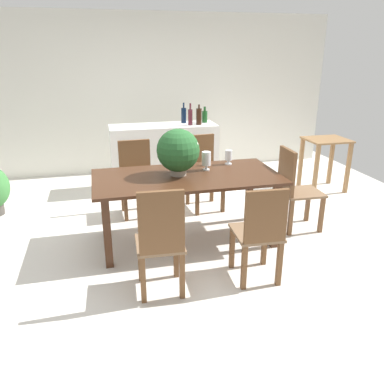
# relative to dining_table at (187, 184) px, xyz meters

# --- Properties ---
(ground_plane) EXTENTS (7.04, 7.04, 0.00)m
(ground_plane) POSITION_rel_dining_table_xyz_m (0.00, 0.28, -0.66)
(ground_plane) COLOR silver
(back_wall) EXTENTS (6.40, 0.10, 2.60)m
(back_wall) POSITION_rel_dining_table_xyz_m (0.00, 2.88, 0.64)
(back_wall) COLOR silver
(back_wall) RESTS_ON ground
(dining_table) EXTENTS (1.97, 0.97, 0.76)m
(dining_table) POSITION_rel_dining_table_xyz_m (0.00, 0.00, 0.00)
(dining_table) COLOR #422616
(dining_table) RESTS_ON ground
(chair_near_left) EXTENTS (0.42, 0.43, 1.00)m
(chair_near_left) POSITION_rel_dining_table_xyz_m (-0.45, -0.96, -0.12)
(chair_near_left) COLOR brown
(chair_near_left) RESTS_ON ground
(chair_foot_end) EXTENTS (0.47, 0.42, 0.98)m
(chair_foot_end) POSITION_rel_dining_table_xyz_m (1.27, 0.00, -0.13)
(chair_foot_end) COLOR brown
(chair_foot_end) RESTS_ON ground
(chair_far_right) EXTENTS (0.47, 0.51, 0.96)m
(chair_far_right) POSITION_rel_dining_table_xyz_m (0.43, 0.97, -0.13)
(chair_far_right) COLOR brown
(chair_far_right) RESTS_ON ground
(chair_near_right) EXTENTS (0.43, 0.47, 0.93)m
(chair_near_right) POSITION_rel_dining_table_xyz_m (0.44, -0.96, -0.15)
(chair_near_right) COLOR brown
(chair_near_right) RESTS_ON ground
(chair_far_left) EXTENTS (0.45, 0.42, 0.94)m
(chair_far_left) POSITION_rel_dining_table_xyz_m (-0.45, 0.96, -0.14)
(chair_far_left) COLOR brown
(chair_far_left) RESTS_ON ground
(flower_centerpiece) EXTENTS (0.45, 0.45, 0.49)m
(flower_centerpiece) POSITION_rel_dining_table_xyz_m (-0.08, 0.04, 0.36)
(flower_centerpiece) COLOR gray
(flower_centerpiece) RESTS_ON dining_table
(crystal_vase_left) EXTENTS (0.10, 0.10, 0.21)m
(crystal_vase_left) POSITION_rel_dining_table_xyz_m (0.25, 0.15, 0.22)
(crystal_vase_left) COLOR silver
(crystal_vase_left) RESTS_ON dining_table
(crystal_vase_center_near) EXTENTS (0.08, 0.08, 0.17)m
(crystal_vase_center_near) POSITION_rel_dining_table_xyz_m (0.57, 0.31, 0.20)
(crystal_vase_center_near) COLOR silver
(crystal_vase_center_near) RESTS_ON dining_table
(wine_glass) EXTENTS (0.06, 0.06, 0.15)m
(wine_glass) POSITION_rel_dining_table_xyz_m (0.30, 0.33, 0.20)
(wine_glass) COLOR silver
(wine_glass) RESTS_ON dining_table
(kitchen_counter) EXTENTS (1.59, 0.54, 0.96)m
(kitchen_counter) POSITION_rel_dining_table_xyz_m (0.08, 1.89, -0.18)
(kitchen_counter) COLOR white
(kitchen_counter) RESTS_ON ground
(wine_bottle_clear) EXTENTS (0.08, 0.08, 0.30)m
(wine_bottle_clear) POSITION_rel_dining_table_xyz_m (0.41, 1.99, 0.42)
(wine_bottle_clear) COLOR #0F1E38
(wine_bottle_clear) RESTS_ON kitchen_counter
(wine_bottle_green) EXTENTS (0.08, 0.08, 0.24)m
(wine_bottle_green) POSITION_rel_dining_table_xyz_m (0.74, 1.96, 0.39)
(wine_bottle_green) COLOR #194C1E
(wine_bottle_green) RESTS_ON kitchen_counter
(wine_bottle_amber) EXTENTS (0.07, 0.07, 0.32)m
(wine_bottle_amber) POSITION_rel_dining_table_xyz_m (0.47, 1.80, 0.42)
(wine_bottle_amber) COLOR #511E28
(wine_bottle_amber) RESTS_ON kitchen_counter
(wine_bottle_dark) EXTENTS (0.08, 0.08, 0.30)m
(wine_bottle_dark) POSITION_rel_dining_table_xyz_m (0.60, 1.79, 0.42)
(wine_bottle_dark) COLOR black
(wine_bottle_dark) RESTS_ON kitchen_counter
(side_table) EXTENTS (0.60, 0.52, 0.78)m
(side_table) POSITION_rel_dining_table_xyz_m (2.39, 1.17, -0.08)
(side_table) COLOR olive
(side_table) RESTS_ON ground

